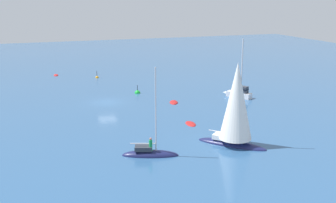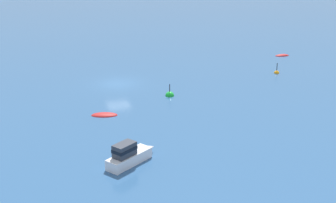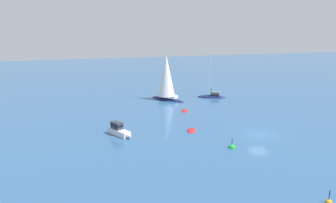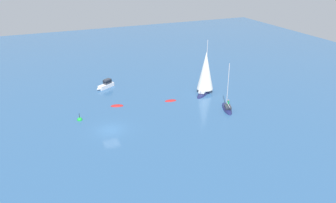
% 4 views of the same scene
% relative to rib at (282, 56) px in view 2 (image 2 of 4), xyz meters
% --- Properties ---
extents(ground_plane, '(162.78, 162.78, 0.00)m').
position_rel_rib_xyz_m(ground_plane, '(-23.14, -4.77, 0.00)').
color(ground_plane, '#2D5684').
extents(rib, '(1.93, 0.99, 0.43)m').
position_rel_rib_xyz_m(rib, '(0.00, 0.00, 0.00)').
color(rib, '#B21E1E').
rests_on(rib, ground).
extents(cabin_cruiser, '(4.43, 3.29, 1.75)m').
position_rel_rib_xyz_m(cabin_cruiser, '(-26.80, -23.60, 0.68)').
color(cabin_cruiser, white).
rests_on(cabin_cruiser, ground).
extents(tender, '(2.61, 1.81, 0.43)m').
position_rel_rib_xyz_m(tender, '(-26.52, -13.55, 0.00)').
color(tender, '#B21E1E').
rests_on(tender, ground).
extents(channel_buoy, '(0.88, 0.88, 1.67)m').
position_rel_rib_xyz_m(channel_buoy, '(-19.15, -10.35, 0.01)').
color(channel_buoy, green).
rests_on(channel_buoy, ground).
extents(mooring_buoy, '(0.62, 0.62, 1.52)m').
position_rel_rib_xyz_m(mooring_buoy, '(-4.82, -6.79, 0.02)').
color(mooring_buoy, orange).
rests_on(mooring_buoy, ground).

